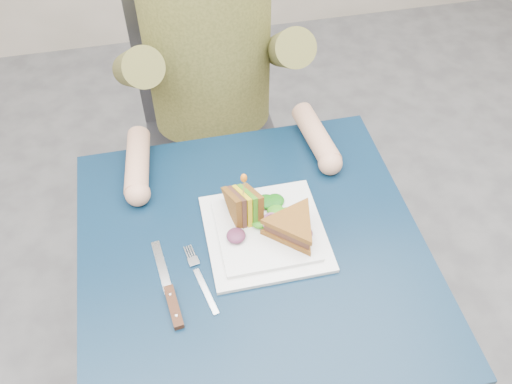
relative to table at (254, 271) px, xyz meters
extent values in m
plane|color=#555557|center=(0.00, 0.00, -0.65)|extent=(4.00, 4.00, 0.00)
cube|color=black|center=(0.00, 0.00, 0.06)|extent=(0.75, 0.75, 0.03)
cylinder|color=#595B5E|center=(-0.32, 0.32, -0.30)|extent=(0.04, 0.04, 0.70)
cylinder|color=#595B5E|center=(0.32, 0.32, -0.30)|extent=(0.04, 0.04, 0.70)
cube|color=#47474C|center=(0.00, 0.61, -0.20)|extent=(0.42, 0.40, 0.04)
cube|color=#47474C|center=(0.00, 0.79, 0.05)|extent=(0.42, 0.03, 0.46)
cylinder|color=#47474C|center=(-0.18, 0.44, -0.44)|extent=(0.02, 0.02, 0.43)
cylinder|color=#47474C|center=(0.18, 0.44, -0.44)|extent=(0.02, 0.02, 0.43)
cylinder|color=#47474C|center=(-0.18, 0.78, -0.44)|extent=(0.02, 0.02, 0.43)
cylinder|color=#47474C|center=(0.18, 0.78, -0.44)|extent=(0.02, 0.02, 0.43)
cylinder|color=brown|center=(0.00, 0.59, 0.22)|extent=(0.34, 0.34, 0.52)
cylinder|color=brown|center=(-0.20, 0.50, 0.23)|extent=(0.15, 0.39, 0.31)
cylinder|color=tan|center=(-0.23, 0.30, 0.11)|extent=(0.08, 0.20, 0.06)
sphere|color=tan|center=(-0.23, 0.20, 0.11)|extent=(0.06, 0.06, 0.06)
cylinder|color=brown|center=(0.20, 0.50, 0.23)|extent=(0.15, 0.39, 0.31)
cylinder|color=tan|center=(0.23, 0.30, 0.11)|extent=(0.08, 0.20, 0.06)
sphere|color=tan|center=(0.23, 0.20, 0.11)|extent=(0.06, 0.06, 0.06)
cube|color=white|center=(0.03, 0.04, 0.08)|extent=(0.26, 0.26, 0.01)
cube|color=white|center=(0.03, 0.04, 0.09)|extent=(0.21, 0.21, 0.01)
cube|color=silver|center=(-0.12, -0.08, 0.08)|extent=(0.04, 0.12, 0.00)
cube|color=silver|center=(-0.13, 0.00, 0.08)|extent=(0.03, 0.03, 0.00)
cube|color=silver|center=(-0.14, 0.02, 0.08)|extent=(0.01, 0.03, 0.00)
cube|color=silver|center=(-0.14, 0.02, 0.08)|extent=(0.01, 0.03, 0.00)
cube|color=silver|center=(-0.13, 0.03, 0.08)|extent=(0.01, 0.03, 0.00)
cube|color=silver|center=(-0.13, 0.03, 0.08)|extent=(0.01, 0.03, 0.00)
cube|color=silver|center=(-0.20, 0.00, 0.08)|extent=(0.03, 0.14, 0.00)
cube|color=black|center=(-0.18, -0.10, 0.09)|extent=(0.03, 0.10, 0.01)
cylinder|color=silver|center=(-0.19, -0.08, 0.09)|extent=(0.01, 0.01, 0.00)
cylinder|color=silver|center=(-0.18, -0.13, 0.09)|extent=(0.01, 0.01, 0.00)
cylinder|color=tan|center=(0.00, 0.08, 0.20)|extent=(0.01, 0.01, 0.06)
ellipsoid|color=orange|center=(0.00, 0.08, 0.23)|extent=(0.01, 0.01, 0.02)
torus|color=#9E4C7A|center=(0.05, 0.04, 0.11)|extent=(0.04, 0.04, 0.02)
camera|label=1|loc=(-0.14, -0.66, 1.05)|focal=38.00mm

